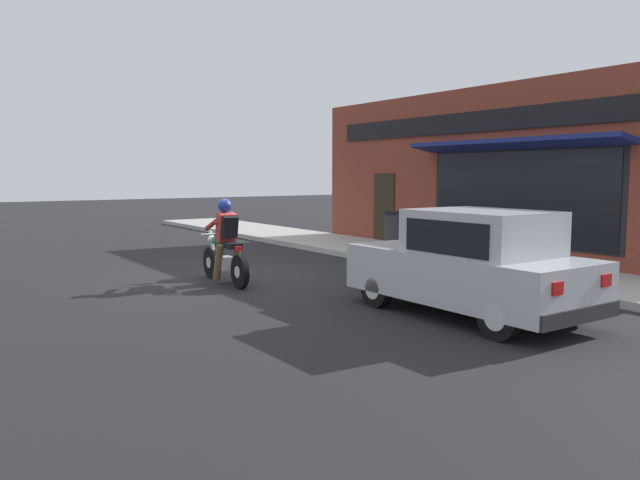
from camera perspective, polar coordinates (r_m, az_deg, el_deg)
The scene contains 6 objects.
ground_plane at distance 12.87m, azimuth -7.65°, elevation -3.31°, with size 80.00×80.00×0.00m, color black.
sidewalk_curb at distance 17.90m, azimuth 1.98°, elevation -0.40°, with size 2.60×22.00×0.14m, color #ADAAA3.
storefront_building at distance 16.10m, azimuth 14.21°, elevation 5.96°, with size 1.25×11.84×4.20m.
motorcycle_with_rider at distance 12.02m, azimuth -8.68°, elevation -0.73°, with size 0.56×2.02×1.62m.
car_hatchback at distance 9.36m, azimuth 13.61°, elevation -2.22°, with size 1.67×3.79×1.57m.
trash_bin at distance 16.32m, azimuth 6.82°, elevation 0.93°, with size 0.56×0.56×0.98m.
Camera 1 is at (-5.64, -11.38, 2.09)m, focal length 35.00 mm.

